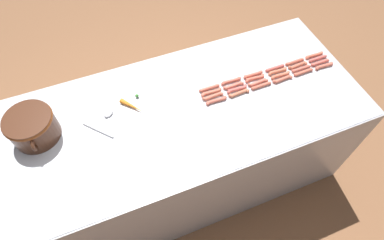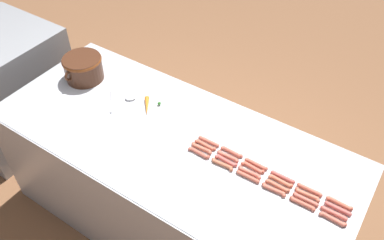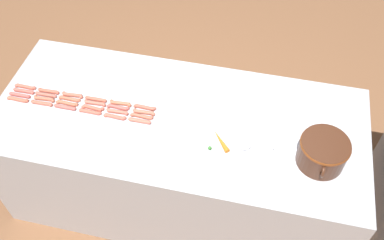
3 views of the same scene
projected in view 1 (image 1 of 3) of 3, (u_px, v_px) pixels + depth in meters
ground_plane at (185, 171)px, 2.72m from camera, size 20.00×20.00×0.00m
griddle_counter at (184, 145)px, 2.35m from camera, size 1.01×2.33×0.90m
hot_dog_0 at (324, 66)px, 2.17m from camera, size 0.03×0.15×0.02m
hot_dog_1 at (303, 72)px, 2.14m from camera, size 0.03×0.15×0.02m
hot_dog_2 at (282, 79)px, 2.10m from camera, size 0.03×0.15×0.02m
hot_dog_3 at (261, 86)px, 2.07m from camera, size 0.03×0.15×0.02m
hot_dog_4 at (239, 93)px, 2.04m from camera, size 0.03×0.15×0.02m
hot_dog_5 at (216, 101)px, 2.00m from camera, size 0.03×0.15×0.02m
hot_dog_6 at (320, 63)px, 2.19m from camera, size 0.03×0.15×0.02m
hot_dog_7 at (301, 69)px, 2.16m from camera, size 0.03×0.15×0.02m
hot_dog_8 at (280, 75)px, 2.12m from camera, size 0.03×0.15×0.02m
hot_dog_9 at (258, 83)px, 2.09m from camera, size 0.03×0.15×0.02m
hot_dog_10 at (237, 89)px, 2.05m from camera, size 0.03×0.15×0.02m
hot_dog_11 at (213, 96)px, 2.02m from camera, size 0.03×0.15×0.02m
hot_dog_12 at (318, 59)px, 2.21m from camera, size 0.02×0.15×0.02m
hot_dog_13 at (298, 65)px, 2.17m from camera, size 0.03×0.15×0.02m
hot_dog_14 at (277, 71)px, 2.14m from camera, size 0.03×0.15×0.02m
hot_dog_15 at (255, 78)px, 2.11m from camera, size 0.03×0.15×0.02m
hot_dog_16 at (234, 86)px, 2.07m from camera, size 0.03×0.15×0.02m
hot_dog_17 at (211, 92)px, 2.04m from camera, size 0.03×0.15×0.02m
hot_dog_18 at (314, 55)px, 2.23m from camera, size 0.03×0.15×0.02m
hot_dog_19 at (295, 62)px, 2.19m from camera, size 0.03×0.15×0.02m
hot_dog_20 at (275, 68)px, 2.16m from camera, size 0.02×0.15×0.02m
hot_dog_21 at (253, 75)px, 2.13m from camera, size 0.03×0.15×0.02m
hot_dog_22 at (231, 81)px, 2.09m from camera, size 0.03×0.15×0.02m
hot_dog_23 at (209, 88)px, 2.06m from camera, size 0.02×0.15×0.02m
bean_pot at (32, 126)px, 1.79m from camera, size 0.35×0.28×0.17m
serving_spoon at (105, 119)px, 1.93m from camera, size 0.23×0.21×0.02m
carrot at (132, 105)px, 1.98m from camera, size 0.16×0.13×0.03m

